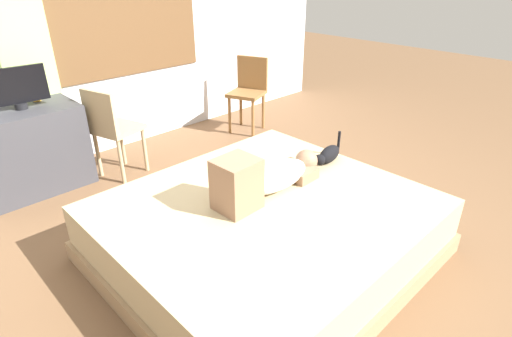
{
  "coord_description": "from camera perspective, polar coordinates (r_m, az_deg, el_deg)",
  "views": [
    {
      "loc": [
        -1.78,
        -1.64,
        1.85
      ],
      "look_at": [
        -0.02,
        0.16,
        0.57
      ],
      "focal_mm": 28.79,
      "sensor_mm": 36.0,
      "label": 1
    }
  ],
  "objects": [
    {
      "name": "tv_monitor",
      "position": [
        3.96,
        -30.35,
        9.67
      ],
      "size": [
        0.48,
        0.1,
        0.35
      ],
      "color": "black",
      "rests_on": "desk"
    },
    {
      "name": "cat",
      "position": [
        3.27,
        10.01,
        1.9
      ],
      "size": [
        0.36,
        0.15,
        0.21
      ],
      "color": "black",
      "rests_on": "bed"
    },
    {
      "name": "desk",
      "position": [
        4.11,
        -29.06,
        2.24
      ],
      "size": [
        0.9,
        0.56,
        0.74
      ],
      "color": "#38383D",
      "rests_on": "ground"
    },
    {
      "name": "curtain_left",
      "position": [
        4.21,
        -29.71,
        15.33
      ],
      "size": [
        0.44,
        0.06,
        2.5
      ],
      "primitive_type": "cube",
      "color": "#ADCC75",
      "rests_on": "ground"
    },
    {
      "name": "bed",
      "position": [
        2.83,
        1.38,
        -8.57
      ],
      "size": [
        2.03,
        1.85,
        0.42
      ],
      "color": "#997A56",
      "rests_on": "ground"
    },
    {
      "name": "chair_by_desk",
      "position": [
        3.97,
        -19.48,
        5.56
      ],
      "size": [
        0.47,
        0.47,
        0.86
      ],
      "color": "tan",
      "rests_on": "ground"
    },
    {
      "name": "cup",
      "position": [
        4.16,
        -28.23,
        8.82
      ],
      "size": [
        0.07,
        0.07,
        0.09
      ],
      "primitive_type": "cylinder",
      "color": "gold",
      "rests_on": "desk"
    },
    {
      "name": "person_lying",
      "position": [
        2.79,
        1.53,
        -1.2
      ],
      "size": [
        0.94,
        0.29,
        0.34
      ],
      "color": "silver",
      "rests_on": "bed"
    },
    {
      "name": "back_wall_with_window",
      "position": [
        4.53,
        -22.07,
        20.0
      ],
      "size": [
        6.4,
        0.14,
        2.9
      ],
      "color": "silver",
      "rests_on": "ground"
    },
    {
      "name": "ground_plane",
      "position": [
        3.05,
        2.48,
        -10.55
      ],
      "size": [
        16.0,
        16.0,
        0.0
      ],
      "primitive_type": "plane",
      "color": "brown"
    },
    {
      "name": "chair_spare",
      "position": [
        4.94,
        -0.98,
        11.11
      ],
      "size": [
        0.49,
        0.49,
        0.86
      ],
      "color": "brown",
      "rests_on": "ground"
    }
  ]
}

